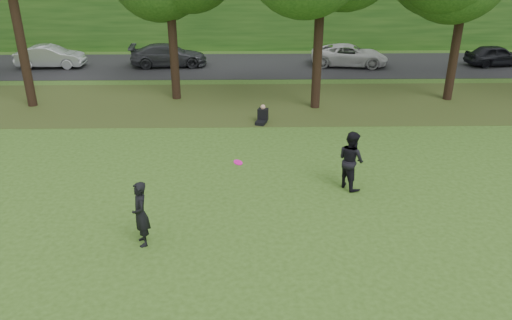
{
  "coord_description": "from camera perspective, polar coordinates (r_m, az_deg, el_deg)",
  "views": [
    {
      "loc": [
        0.66,
        -11.12,
        7.69
      ],
      "look_at": [
        0.92,
        3.1,
        1.3
      ],
      "focal_mm": 35.0,
      "sensor_mm": 36.0,
      "label": 1
    }
  ],
  "objects": [
    {
      "name": "parked_cars",
      "position": [
        32.63,
        -3.27,
        11.78
      ],
      "size": [
        38.11,
        3.06,
        1.4
      ],
      "color": "black",
      "rests_on": "street"
    },
    {
      "name": "player_right",
      "position": [
        16.64,
        10.8,
        -0.0
      ],
      "size": [
        1.13,
        1.21,
        1.98
      ],
      "primitive_type": "imported",
      "rotation": [
        0.0,
        0.0,
        2.08
      ],
      "color": "black",
      "rests_on": "ground"
    },
    {
      "name": "leaf_litter",
      "position": [
        25.33,
        -2.52,
        6.51
      ],
      "size": [
        60.0,
        7.0,
        0.01
      ],
      "primitive_type": "cube",
      "color": "#433A18",
      "rests_on": "ground"
    },
    {
      "name": "ground",
      "position": [
        13.54,
        -3.73,
        -10.48
      ],
      "size": [
        120.0,
        120.0,
        0.0
      ],
      "primitive_type": "plane",
      "color": "#324D18",
      "rests_on": "ground"
    },
    {
      "name": "seated_person",
      "position": [
        22.48,
        0.73,
        5.03
      ],
      "size": [
        0.63,
        0.82,
        0.83
      ],
      "rotation": [
        0.0,
        0.0,
        -0.33
      ],
      "color": "black",
      "rests_on": "ground"
    },
    {
      "name": "far_hedge",
      "position": [
        38.48,
        -2.12,
        16.43
      ],
      "size": [
        70.0,
        3.0,
        5.0
      ],
      "primitive_type": "cube",
      "color": "#1A4313",
      "rests_on": "ground"
    },
    {
      "name": "player_left",
      "position": [
        13.73,
        -13.05,
        -6.03
      ],
      "size": [
        0.65,
        0.79,
        1.85
      ],
      "primitive_type": "imported",
      "rotation": [
        0.0,
        0.0,
        -1.21
      ],
      "color": "black",
      "rests_on": "ground"
    },
    {
      "name": "frisbee",
      "position": [
        14.48,
        -2.07,
        -0.28
      ],
      "size": [
        0.32,
        0.33,
        0.13
      ],
      "color": "#DE1299",
      "rests_on": "ground"
    },
    {
      "name": "street",
      "position": [
        33.04,
        -2.21,
        10.74
      ],
      "size": [
        70.0,
        7.0,
        0.02
      ],
      "primitive_type": "cube",
      "color": "black",
      "rests_on": "ground"
    }
  ]
}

